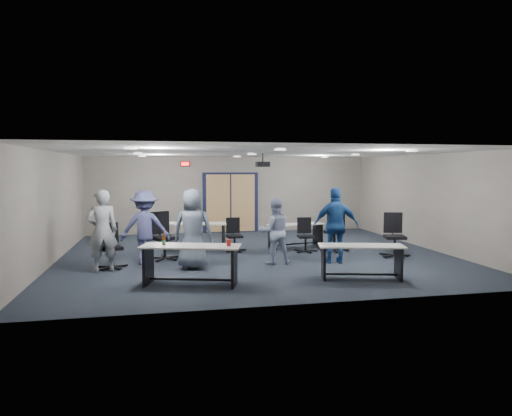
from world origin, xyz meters
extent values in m
plane|color=#1C222D|center=(0.00, 0.00, 0.00)|extent=(10.00, 10.00, 0.00)
cube|color=slate|center=(0.00, 4.50, 1.35)|extent=(10.00, 0.04, 2.70)
cube|color=slate|center=(0.00, -4.50, 1.35)|extent=(10.00, 0.04, 2.70)
cube|color=slate|center=(-5.00, 0.00, 1.35)|extent=(0.04, 9.00, 2.70)
cube|color=slate|center=(5.00, 0.00, 1.35)|extent=(0.04, 9.00, 2.70)
cube|color=white|center=(0.00, 0.00, 2.70)|extent=(10.00, 9.00, 0.04)
cube|color=black|center=(0.00, 4.47, 1.05)|extent=(2.00, 0.06, 2.20)
cube|color=tan|center=(-0.45, 4.45, 1.05)|extent=(0.85, 0.04, 2.05)
cube|color=tan|center=(0.45, 4.45, 1.05)|extent=(0.85, 0.04, 2.05)
cube|color=black|center=(-1.60, 4.45, 2.45)|extent=(0.32, 0.05, 0.18)
cube|color=#FF0C0C|center=(-1.60, 4.42, 2.45)|extent=(0.26, 0.02, 0.12)
cylinder|color=black|center=(0.30, 0.50, 2.58)|extent=(0.04, 0.04, 0.24)
cube|color=black|center=(0.30, 0.50, 2.40)|extent=(0.35, 0.30, 0.14)
cylinder|color=black|center=(0.30, 0.35, 2.40)|extent=(0.08, 0.03, 0.08)
cube|color=beige|center=(-1.88, -2.81, 0.77)|extent=(2.04, 1.16, 0.03)
cube|color=black|center=(-2.70, -2.57, 0.38)|extent=(0.22, 0.58, 0.75)
cube|color=black|center=(-1.06, -3.05, 0.38)|extent=(0.22, 0.58, 0.75)
cube|color=black|center=(-1.88, -2.81, 0.11)|extent=(1.66, 0.54, 0.04)
cylinder|color=#B01E17|center=(-1.16, -3.02, 0.85)|extent=(0.09, 0.09, 0.13)
cube|color=beige|center=(1.60, -3.03, 0.69)|extent=(1.83, 0.99, 0.03)
cube|color=black|center=(0.85, -2.85, 0.34)|extent=(0.18, 0.53, 0.68)
cube|color=black|center=(2.35, -3.22, 0.34)|extent=(0.18, 0.53, 0.68)
cube|color=black|center=(1.60, -3.03, 0.10)|extent=(1.51, 0.42, 0.04)
cube|color=beige|center=(-1.52, 1.18, 0.73)|extent=(1.93, 0.99, 0.03)
cube|color=black|center=(-2.33, 1.35, 0.36)|extent=(0.17, 0.56, 0.72)
cube|color=black|center=(-0.72, 1.01, 0.36)|extent=(0.17, 0.56, 0.72)
cube|color=black|center=(-1.52, 1.18, 0.10)|extent=(1.61, 0.40, 0.04)
cube|color=beige|center=(1.39, 0.96, 0.66)|extent=(1.75, 0.88, 0.03)
cube|color=black|center=(0.66, 0.81, 0.33)|extent=(0.15, 0.51, 0.65)
cube|color=black|center=(2.12, 1.10, 0.33)|extent=(0.15, 0.51, 0.65)
cube|color=black|center=(1.39, 0.96, 0.09)|extent=(1.47, 0.34, 0.04)
imported|color=#8D939A|center=(-3.72, -1.24, 0.92)|extent=(0.75, 0.57, 1.83)
imported|color=slate|center=(-1.74, -1.36, 0.92)|extent=(1.02, 0.80, 1.83)
imported|color=#96A3C7|center=(0.22, -1.21, 0.79)|extent=(0.79, 0.63, 1.58)
imported|color=navy|center=(1.69, -1.40, 0.92)|extent=(1.14, 0.65, 1.83)
imported|color=#414676|center=(-2.82, -0.59, 0.89)|extent=(1.17, 0.70, 1.77)
camera|label=1|loc=(-2.41, -11.70, 2.28)|focal=32.00mm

